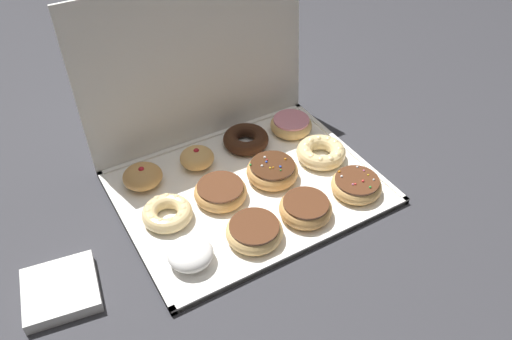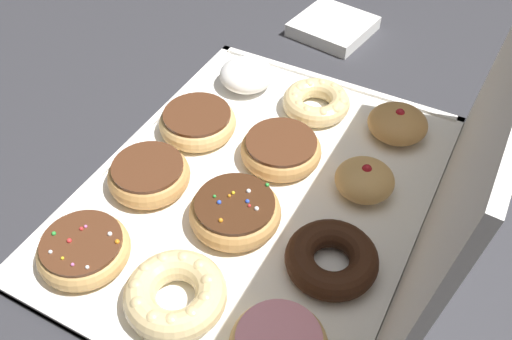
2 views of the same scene
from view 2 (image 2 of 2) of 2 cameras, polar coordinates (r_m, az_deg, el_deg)
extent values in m
plane|color=#333338|center=(0.79, 0.20, -2.62)|extent=(3.00, 3.00, 0.00)
cube|color=white|center=(0.78, 0.20, -2.37)|extent=(0.58, 0.44, 0.01)
cube|color=white|center=(0.87, -12.46, 2.75)|extent=(0.58, 0.01, 0.01)
cube|color=white|center=(0.74, 15.25, -7.99)|extent=(0.58, 0.01, 0.01)
cube|color=white|center=(0.98, 8.09, 8.73)|extent=(0.01, 0.44, 0.01)
cube|color=white|center=(0.60, 21.33, 2.47)|extent=(0.58, 0.04, 0.41)
ellipsoid|color=white|center=(0.95, -0.96, 9.79)|extent=(0.09, 0.09, 0.05)
torus|color=#E5B770|center=(0.86, -6.02, 4.86)|extent=(0.12, 0.12, 0.04)
cylinder|color=#59331E|center=(0.85, -6.11, 5.71)|extent=(0.10, 0.10, 0.01)
torus|color=tan|center=(0.79, -10.96, -0.57)|extent=(0.12, 0.12, 0.04)
cylinder|color=#59331E|center=(0.78, -11.13, 0.33)|extent=(0.10, 0.10, 0.01)
torus|color=tan|center=(0.73, -17.29, -7.91)|extent=(0.12, 0.12, 0.03)
cylinder|color=#59331E|center=(0.71, -17.57, -7.14)|extent=(0.10, 0.10, 0.01)
sphere|color=pink|center=(0.69, -18.38, -9.23)|extent=(0.00, 0.00, 0.00)
sphere|color=white|center=(0.71, -20.42, -7.92)|extent=(0.01, 0.01, 0.01)
sphere|color=pink|center=(0.72, -17.15, -5.58)|extent=(0.00, 0.00, 0.00)
sphere|color=white|center=(0.68, -16.99, -9.56)|extent=(0.00, 0.00, 0.00)
sphere|color=red|center=(0.71, -18.68, -6.92)|extent=(0.01, 0.01, 0.01)
sphere|color=green|center=(0.73, -20.11, -6.17)|extent=(0.01, 0.01, 0.01)
sphere|color=yellow|center=(0.70, -19.32, -8.57)|extent=(0.00, 0.00, 0.00)
sphere|color=orange|center=(0.70, -14.11, -7.17)|extent=(0.01, 0.01, 0.01)
sphere|color=red|center=(0.72, -17.55, -5.79)|extent=(0.01, 0.01, 0.01)
sphere|color=white|center=(0.71, -14.82, -6.38)|extent=(0.01, 0.01, 0.01)
torus|color=#EACC8C|center=(0.90, 6.43, 6.89)|extent=(0.11, 0.11, 0.03)
sphere|color=#EACC8C|center=(0.87, 5.47, 5.98)|extent=(0.02, 0.02, 0.02)
sphere|color=#EACC8C|center=(0.87, 6.88, 5.78)|extent=(0.02, 0.02, 0.02)
sphere|color=#EACC8C|center=(0.88, 8.14, 6.09)|extent=(0.02, 0.02, 0.02)
sphere|color=#EACC8C|center=(0.89, 8.84, 6.79)|extent=(0.02, 0.02, 0.02)
sphere|color=#EACC8C|center=(0.91, 8.78, 7.63)|extent=(0.02, 0.02, 0.02)
sphere|color=#EACC8C|center=(0.92, 8.00, 8.36)|extent=(0.02, 0.02, 0.02)
sphere|color=#EACC8C|center=(0.93, 6.77, 8.76)|extent=(0.02, 0.02, 0.02)
sphere|color=#EACC8C|center=(0.92, 5.44, 8.72)|extent=(0.02, 0.02, 0.02)
sphere|color=#EACC8C|center=(0.91, 4.42, 8.24)|extent=(0.02, 0.02, 0.02)
sphere|color=#EACC8C|center=(0.89, 4.02, 7.46)|extent=(0.02, 0.02, 0.02)
sphere|color=#EACC8C|center=(0.88, 4.40, 6.61)|extent=(0.02, 0.02, 0.02)
torus|color=tan|center=(0.81, 2.33, 2.14)|extent=(0.12, 0.12, 0.03)
cylinder|color=#59331E|center=(0.80, 2.36, 2.99)|extent=(0.10, 0.10, 0.01)
torus|color=tan|center=(0.73, -1.91, -4.51)|extent=(0.12, 0.12, 0.04)
cylinder|color=#472816|center=(0.71, -1.95, -3.57)|extent=(0.10, 0.10, 0.01)
sphere|color=blue|center=(0.71, -0.90, -3.24)|extent=(0.01, 0.01, 0.01)
sphere|color=white|center=(0.72, -0.77, -2.18)|extent=(0.01, 0.01, 0.01)
sphere|color=blue|center=(0.71, -3.83, -3.34)|extent=(0.01, 0.01, 0.01)
sphere|color=orange|center=(0.69, -3.79, -5.15)|extent=(0.01, 0.01, 0.01)
sphere|color=green|center=(0.72, -4.30, -2.72)|extent=(0.00, 0.00, 0.00)
sphere|color=yellow|center=(0.72, -2.36, -2.37)|extent=(0.00, 0.00, 0.00)
sphere|color=white|center=(0.70, 0.06, -4.00)|extent=(0.01, 0.01, 0.01)
sphere|color=red|center=(0.71, -0.69, -3.70)|extent=(0.00, 0.00, 0.00)
sphere|color=orange|center=(0.72, -2.77, -2.67)|extent=(0.00, 0.00, 0.00)
sphere|color=green|center=(0.73, 1.16, -1.54)|extent=(0.01, 0.01, 0.01)
torus|color=#EACC8C|center=(0.66, -8.48, -12.52)|extent=(0.12, 0.12, 0.04)
sphere|color=#EACC8C|center=(0.64, -10.73, -14.75)|extent=(0.02, 0.02, 0.02)
sphere|color=#EACC8C|center=(0.63, -8.67, -15.21)|extent=(0.02, 0.02, 0.02)
sphere|color=#EACC8C|center=(0.63, -6.57, -14.62)|extent=(0.02, 0.02, 0.02)
sphere|color=#EACC8C|center=(0.64, -5.17, -13.18)|extent=(0.02, 0.02, 0.02)
sphere|color=#EACC8C|center=(0.65, -4.91, -11.44)|extent=(0.02, 0.02, 0.02)
sphere|color=#EACC8C|center=(0.67, -5.80, -9.94)|extent=(0.02, 0.02, 0.02)
sphere|color=#EACC8C|center=(0.68, -7.50, -9.14)|extent=(0.02, 0.02, 0.02)
sphere|color=#EACC8C|center=(0.68, -9.50, -9.23)|extent=(0.02, 0.02, 0.02)
sphere|color=#EACC8C|center=(0.67, -11.23, -10.17)|extent=(0.02, 0.02, 0.02)
sphere|color=#EACC8C|center=(0.66, -12.19, -11.72)|extent=(0.02, 0.02, 0.02)
sphere|color=#EACC8C|center=(0.65, -12.03, -13.43)|extent=(0.02, 0.02, 0.02)
ellipsoid|color=tan|center=(0.88, 14.38, 4.67)|extent=(0.09, 0.09, 0.04)
sphere|color=#B21923|center=(0.86, 14.62, 5.69)|extent=(0.01, 0.01, 0.01)
ellipsoid|color=tan|center=(0.78, 11.12, -1.01)|extent=(0.08, 0.08, 0.05)
sphere|color=#B21923|center=(0.76, 11.34, 0.07)|extent=(0.01, 0.01, 0.01)
torus|color=#381E11|center=(0.69, 7.79, -9.07)|extent=(0.12, 0.12, 0.04)
cylinder|color=pink|center=(0.61, 2.38, -17.02)|extent=(0.09, 0.09, 0.01)
cube|color=white|center=(1.12, 7.94, 14.44)|extent=(0.15, 0.15, 0.03)
camera|label=1|loc=(1.35, -32.90, 50.88)|focal=35.65mm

